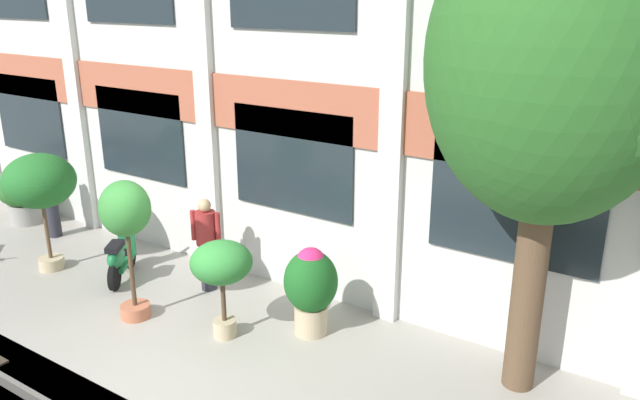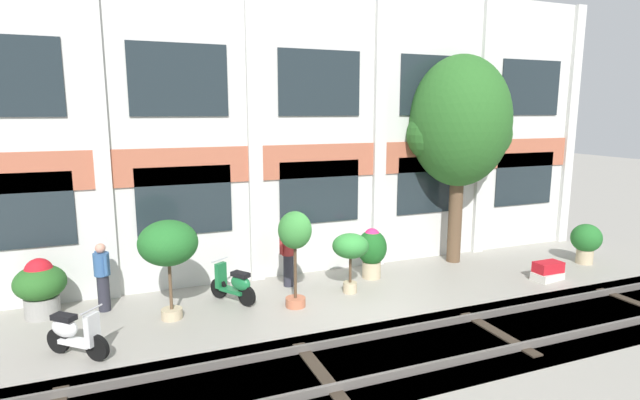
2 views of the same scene
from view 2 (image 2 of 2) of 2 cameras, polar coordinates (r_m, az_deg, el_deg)
name	(u,v)px [view 2 (image 2 of 2)]	position (r m, az deg, el deg)	size (l,w,h in m)	color
ground_plane	(365,306)	(11.77, 5.13, -12.00)	(80.00, 80.00, 0.00)	#9E998E
apartment_facade	(316,132)	(13.67, -0.42, 7.79)	(18.32, 0.64, 7.76)	silver
rail_tracks	(420,356)	(10.03, 11.33, -17.12)	(25.96, 2.80, 0.43)	#4C473F
broadleaf_tree	(460,125)	(14.90, 15.67, 8.25)	(2.99, 2.85, 6.00)	brown
potted_plant_tall_urn	(168,245)	(11.03, -16.96, -4.95)	(1.25, 1.25, 2.17)	tan
potted_plant_terracotta_small	(350,249)	(12.23, 3.50, -5.56)	(0.89, 0.89, 1.49)	tan
potted_plant_glazed_jar	(586,240)	(16.58, 28.13, -4.09)	(0.85, 0.85, 1.18)	tan
potted_plant_ribbed_drum	(40,285)	(12.51, -29.34, -8.47)	(1.07, 1.07, 1.31)	gray
potted_plant_square_trough	(548,271)	(14.68, 24.60, -7.42)	(0.88, 0.58, 0.49)	beige
potted_plant_low_pan	(295,237)	(11.22, -2.88, -4.19)	(0.76, 0.76, 2.23)	#B76647
potted_plant_stone_basin	(372,249)	(13.43, 5.94, -5.63)	(0.80, 0.80, 1.36)	tan
scooter_near_curb	(74,333)	(10.40, -26.32, -13.51)	(1.09, 0.98, 0.98)	black
scooter_second_parked	(234,284)	(11.96, -9.76, -9.49)	(0.85, 1.20, 0.98)	black
resident_by_doorway	(102,275)	(12.21, -23.62, -7.86)	(0.34, 0.49, 1.56)	#282833
resident_watching_tracks	(288,253)	(12.75, -3.65, -6.08)	(0.51, 0.34, 1.62)	#282833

